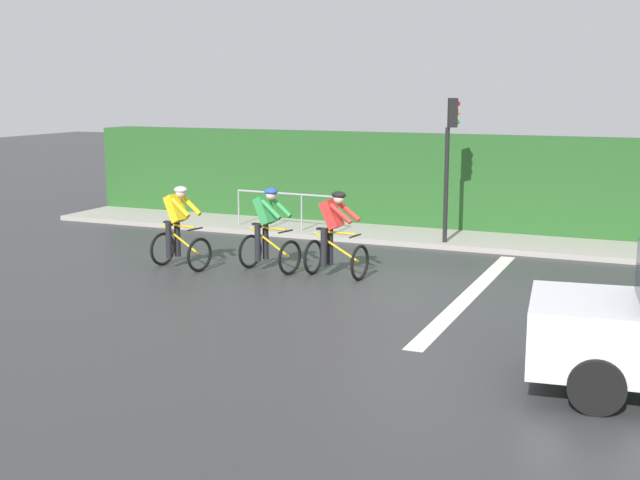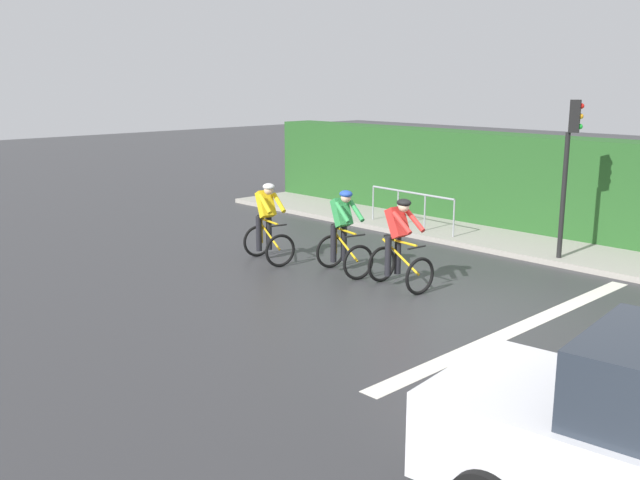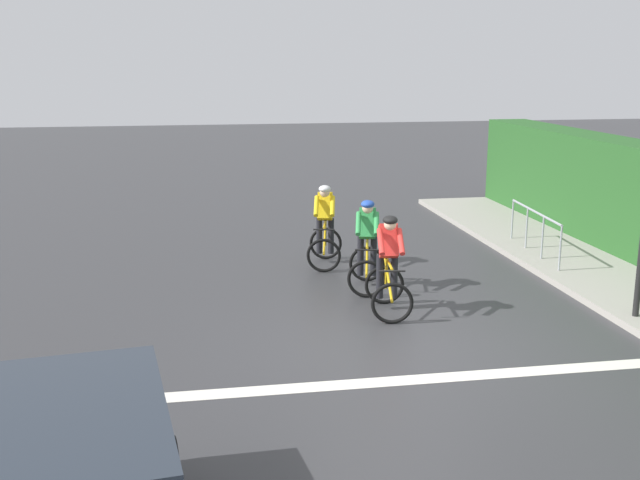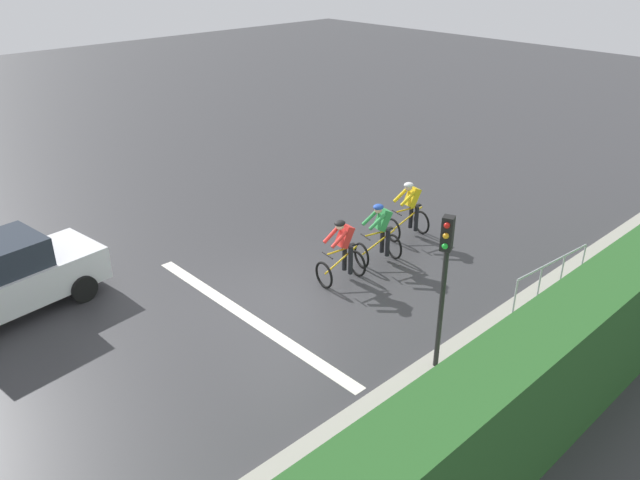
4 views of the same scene
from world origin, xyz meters
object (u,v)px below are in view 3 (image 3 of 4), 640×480
object	(u,v)px
cyclist_mid	(388,266)
pedestrian_railing_kerbside	(535,223)
cyclist_lead	(325,227)
cyclist_second	(367,246)

from	to	relation	value
cyclist_mid	pedestrian_railing_kerbside	bearing A→B (deg)	36.51
cyclist_lead	cyclist_second	xyz separation A→B (m)	(0.46, -1.75, 0.00)
cyclist_lead	pedestrian_railing_kerbside	xyz separation A→B (m)	(4.42, -0.24, -0.04)
cyclist_lead	cyclist_mid	bearing A→B (deg)	-81.13
cyclist_second	pedestrian_railing_kerbside	world-z (taller)	cyclist_second
cyclist_mid	pedestrian_railing_kerbside	xyz separation A→B (m)	(3.93, 2.91, -0.04)
cyclist_second	pedestrian_railing_kerbside	bearing A→B (deg)	20.88
cyclist_mid	pedestrian_railing_kerbside	size ratio (longest dim) A/B	0.60
cyclist_lead	cyclist_second	distance (m)	1.81
cyclist_second	pedestrian_railing_kerbside	distance (m)	4.23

